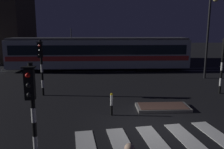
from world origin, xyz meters
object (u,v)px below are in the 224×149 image
at_px(street_lamp_trackside_right, 210,27).
at_px(tram, 99,53).
at_px(traffic_light_corner_near_left, 32,100).
at_px(traffic_light_corner_far_right, 223,58).
at_px(bollard_island_edge, 112,104).
at_px(traffic_light_corner_far_left, 41,60).

xyz_separation_m(street_lamp_trackside_right, tram, (-8.99, 4.50, -2.46)).
relative_size(traffic_light_corner_near_left, tram, 0.18).
distance_m(traffic_light_corner_near_left, street_lamp_trackside_right, 16.37).
bearing_deg(traffic_light_corner_far_right, bollard_island_edge, -153.98).
bearing_deg(traffic_light_corner_far_left, tram, 69.34).
bearing_deg(street_lamp_trackside_right, traffic_light_corner_far_right, -103.34).
bearing_deg(traffic_light_corner_far_right, traffic_light_corner_far_left, 179.70).
height_order(traffic_light_corner_near_left, street_lamp_trackside_right, street_lamp_trackside_right).
height_order(traffic_light_corner_far_left, traffic_light_corner_near_left, traffic_light_corner_far_left).
height_order(traffic_light_corner_near_left, tram, tram).
relative_size(traffic_light_corner_far_left, bollard_island_edge, 3.11).
bearing_deg(bollard_island_edge, traffic_light_corner_far_right, 26.02).
xyz_separation_m(traffic_light_corner_far_left, bollard_island_edge, (4.14, -3.55, -1.72)).
bearing_deg(street_lamp_trackside_right, traffic_light_corner_near_left, -131.45).
bearing_deg(traffic_light_corner_near_left, bollard_island_edge, 58.69).
bearing_deg(traffic_light_corner_far_left, traffic_light_corner_near_left, -78.00).
distance_m(traffic_light_corner_far_right, traffic_light_corner_near_left, 12.31).
bearing_deg(traffic_light_corner_far_left, street_lamp_trackside_right, 19.93).
bearing_deg(tram, traffic_light_corner_near_left, -96.01).
height_order(street_lamp_trackside_right, tram, street_lamp_trackside_right).
bearing_deg(bollard_island_edge, traffic_light_corner_near_left, -121.31).
relative_size(traffic_light_corner_far_left, traffic_light_corner_near_left, 1.09).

